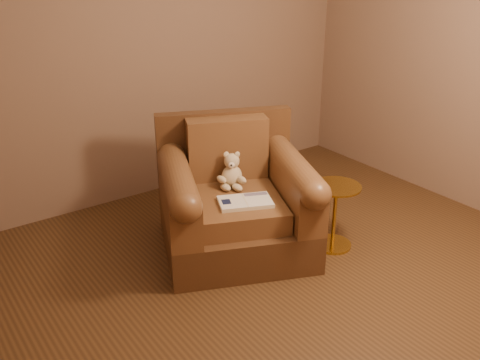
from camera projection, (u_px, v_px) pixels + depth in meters
floor at (305, 285)px, 3.66m from camera, size 4.00×4.00×0.00m
room at (320, 27)px, 2.97m from camera, size 4.02×4.02×2.71m
armchair at (235, 201)px, 4.01m from camera, size 1.37×1.35×0.96m
teddy_bear at (232, 174)px, 4.01m from camera, size 0.21×0.23×0.28m
guidebook at (245, 202)px, 3.77m from camera, size 0.43×0.36×0.03m
side_table at (335, 214)px, 4.03m from camera, size 0.37×0.37×0.51m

